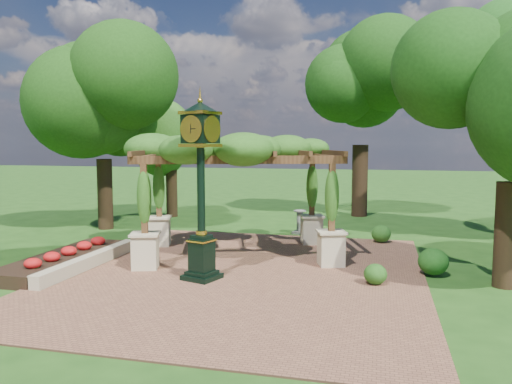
# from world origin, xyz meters

# --- Properties ---
(ground) EXTENTS (120.00, 120.00, 0.00)m
(ground) POSITION_xyz_m (0.00, 0.00, 0.00)
(ground) COLOR #1E4714
(ground) RESTS_ON ground
(brick_plaza) EXTENTS (10.00, 12.00, 0.04)m
(brick_plaza) POSITION_xyz_m (0.00, 1.00, 0.02)
(brick_plaza) COLOR brown
(brick_plaza) RESTS_ON ground
(border_wall) EXTENTS (0.35, 5.00, 0.40)m
(border_wall) POSITION_xyz_m (-4.60, 0.50, 0.20)
(border_wall) COLOR #C6B793
(border_wall) RESTS_ON ground
(flower_bed) EXTENTS (1.50, 5.00, 0.36)m
(flower_bed) POSITION_xyz_m (-5.50, 0.50, 0.18)
(flower_bed) COLOR red
(flower_bed) RESTS_ON ground
(pedestal_clock) EXTENTS (1.20, 1.20, 4.85)m
(pedestal_clock) POSITION_xyz_m (-0.90, 0.05, 2.90)
(pedestal_clock) COLOR black
(pedestal_clock) RESTS_ON brick_plaza
(pergola) EXTENTS (7.32, 5.75, 4.03)m
(pergola) POSITION_xyz_m (-0.79, 3.18, 3.31)
(pergola) COLOR beige
(pergola) RESTS_ON brick_plaza
(sundial) EXTENTS (0.61, 0.61, 0.97)m
(sundial) POSITION_xyz_m (0.56, 7.72, 0.42)
(sundial) COLOR gray
(sundial) RESTS_ON ground
(shrub_front) EXTENTS (0.63, 0.63, 0.54)m
(shrub_front) POSITION_xyz_m (3.67, 0.66, 0.31)
(shrub_front) COLOR #214F16
(shrub_front) RESTS_ON brick_plaza
(shrub_mid) EXTENTS (0.88, 0.88, 0.75)m
(shrub_mid) POSITION_xyz_m (5.22, 2.03, 0.42)
(shrub_mid) COLOR #1D5116
(shrub_mid) RESTS_ON brick_plaza
(shrub_back) EXTENTS (0.76, 0.76, 0.64)m
(shrub_back) POSITION_xyz_m (3.81, 6.43, 0.36)
(shrub_back) COLOR #255819
(shrub_back) RESTS_ON brick_plaza
(tree_west_near) EXTENTS (4.22, 4.22, 7.83)m
(tree_west_near) POSITION_xyz_m (-7.83, 6.82, 5.38)
(tree_west_near) COLOR #312113
(tree_west_near) RESTS_ON ground
(tree_west_far) EXTENTS (3.18, 3.18, 6.09)m
(tree_west_far) POSITION_xyz_m (-6.52, 10.94, 4.17)
(tree_west_far) COLOR black
(tree_west_far) RESTS_ON ground
(tree_north) EXTENTS (4.46, 4.46, 9.38)m
(tree_north) POSITION_xyz_m (2.71, 13.42, 6.42)
(tree_north) COLOR black
(tree_north) RESTS_ON ground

